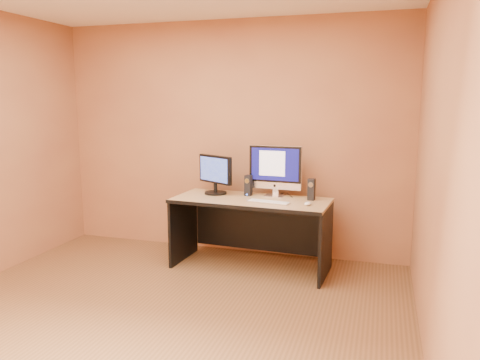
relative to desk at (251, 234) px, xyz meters
The scene contains 11 objects.
floor 1.57m from the desk, 105.23° to the right, with size 4.00×4.00×0.00m, color brown.
walls 1.79m from the desk, 105.23° to the right, with size 4.00×4.00×2.60m, color #A36B42, non-canonical shape.
desk is the anchor object (origin of this frame).
imac 0.70m from the desk, 46.57° to the left, with size 0.56×0.21×0.54m, color silver, non-canonical shape.
second_monitor 0.74m from the desk, 161.48° to the left, with size 0.47×0.24×0.42m, color black, non-canonical shape.
speaker_left 0.51m from the desk, 114.12° to the left, with size 0.07×0.07×0.22m, color black, non-canonical shape.
speaker_right 0.77m from the desk, 12.58° to the left, with size 0.07×0.07×0.22m, color black, non-canonical shape.
keyboard 0.45m from the desk, 29.67° to the right, with size 0.43×0.11×0.02m, color silver.
mouse 0.72m from the desk, 11.07° to the right, with size 0.06×0.10×0.04m, color white.
cable_a 0.58m from the desk, 39.86° to the left, with size 0.01×0.01×0.22m, color black.
cable_b 0.53m from the desk, 52.29° to the left, with size 0.01×0.01×0.18m, color black.
Camera 1 is at (1.67, -3.02, 1.73)m, focal length 35.00 mm.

